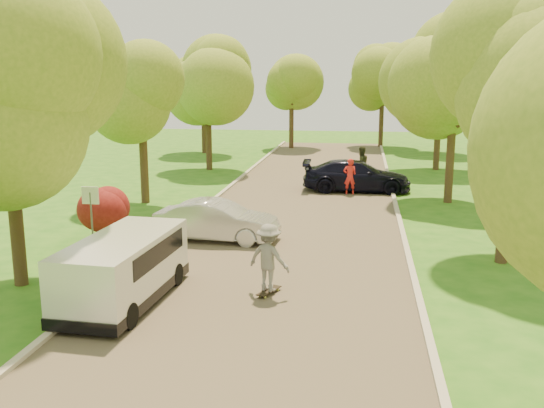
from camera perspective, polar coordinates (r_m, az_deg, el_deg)
The scene contains 23 objects.
ground at distance 14.74m, azimuth -2.02°, elevation -10.08°, with size 100.00×100.00×0.00m, color #266417.
road at distance 22.28m, azimuth 1.71°, elevation -2.44°, with size 8.00×60.00×0.01m, color #4C4438.
curb_left at distance 23.08m, azimuth -8.33°, elevation -1.92°, with size 0.18×60.00×0.12m, color #B2AD9E.
curb_right at distance 22.18m, azimuth 12.17°, elevation -2.63°, with size 0.18×60.00×0.12m, color #B2AD9E.
street_sign at distance 19.72m, azimuth -16.68°, elevation -0.18°, with size 0.55×0.06×2.17m.
red_shrub at distance 21.35m, azimuth -16.13°, elevation -0.53°, with size 1.70×1.70×1.95m.
tree_l_mida at distance 16.92m, azimuth -23.28°, elevation 9.78°, with size 4.71×4.60×7.39m.
tree_l_midb at distance 27.11m, azimuth -11.84°, elevation 9.67°, with size 4.30×4.20×6.62m.
tree_l_far at distance 36.54m, azimuth -5.76°, elevation 11.75°, with size 4.92×4.80×7.79m.
tree_r_mida at distance 18.98m, azimuth 22.63°, elevation 11.06°, with size 5.13×5.00×7.95m.
tree_r_midb at distance 27.75m, azimuth 17.18°, elevation 10.05°, with size 4.51×4.40×7.01m.
tree_r_far at distance 37.74m, azimuth 15.99°, elevation 11.91°, with size 5.33×5.20×8.34m.
tree_bg_a at distance 44.89m, azimuth -6.24°, elevation 11.55°, with size 5.12×5.00×7.72m.
tree_bg_b at distance 45.80m, azimuth 15.94°, elevation 11.46°, with size 5.12×5.00×7.95m.
tree_bg_c at distance 47.74m, azimuth 2.12°, elevation 11.28°, with size 4.92×4.80×7.33m.
tree_bg_d at distance 49.47m, azimuth 10.65°, elevation 11.45°, with size 5.12×5.00×7.72m.
minivan at distance 15.46m, azimuth -13.74°, elevation -5.89°, with size 2.02×4.60×1.68m.
silver_sedan at distance 20.78m, azimuth -5.18°, elevation -1.59°, with size 1.46×4.20×1.38m, color #BBBCC1.
dark_sedan at distance 29.97m, azimuth 7.95°, elevation 2.64°, with size 2.13×5.24×1.52m, color black.
longboard at distance 15.79m, azimuth -0.30°, elevation -8.18°, with size 0.57×0.93×0.11m.
skateboarder at distance 15.50m, azimuth -0.30°, elevation -5.07°, with size 1.14×0.65×1.76m, color slate.
person_striped at distance 29.04m, azimuth 7.34°, elevation 2.57°, with size 0.63×0.42×1.74m, color red.
person_olive at distance 32.67m, azimuth 8.37°, elevation 3.72°, with size 0.92×0.72×1.90m, color #303520.
Camera 1 is at (2.51, -13.44, 5.51)m, focal length 40.00 mm.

